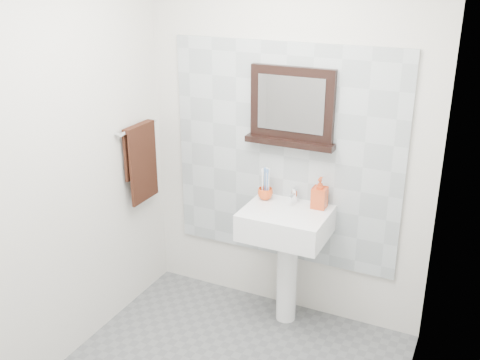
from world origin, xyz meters
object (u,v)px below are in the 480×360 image
at_px(framed_mirror, 292,109).
at_px(hand_towel, 141,157).
at_px(soap_dispenser, 320,193).
at_px(pedestal_sink, 286,235).
at_px(toothbrush_cup, 265,194).

xyz_separation_m(framed_mirror, hand_towel, (-0.99, -0.29, -0.38)).
xyz_separation_m(soap_dispenser, framed_mirror, (-0.23, 0.06, 0.52)).
bearing_deg(hand_towel, soap_dispenser, 10.35).
distance_m(pedestal_sink, soap_dispenser, 0.36).
distance_m(framed_mirror, hand_towel, 1.10).
height_order(pedestal_sink, hand_towel, hand_towel).
xyz_separation_m(pedestal_sink, soap_dispenser, (0.18, 0.12, 0.29)).
xyz_separation_m(toothbrush_cup, hand_towel, (-0.85, -0.20, 0.20)).
relative_size(pedestal_sink, framed_mirror, 1.60).
distance_m(pedestal_sink, framed_mirror, 0.83).
bearing_deg(soap_dispenser, toothbrush_cup, -177.42).
bearing_deg(toothbrush_cup, hand_towel, -166.66).
relative_size(pedestal_sink, toothbrush_cup, 9.51).
bearing_deg(pedestal_sink, soap_dispenser, 34.63).
xyz_separation_m(pedestal_sink, hand_towel, (-1.05, -0.10, 0.42)).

